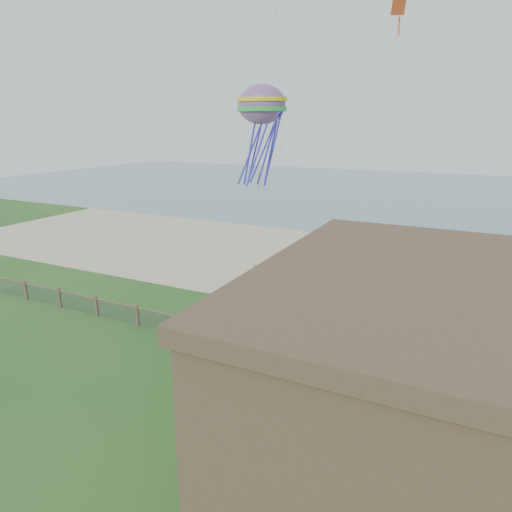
{
  "coord_description": "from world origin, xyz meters",
  "views": [
    {
      "loc": [
        10.09,
        -11.88,
        10.76
      ],
      "look_at": [
        0.29,
        8.0,
        4.33
      ],
      "focal_mm": 32.0,
      "sensor_mm": 36.0,
      "label": 1
    }
  ],
  "objects": [
    {
      "name": "ground",
      "position": [
        0.0,
        0.0,
        0.0
      ],
      "size": [
        160.0,
        160.0,
        0.0
      ],
      "primitive_type": "plane",
      "color": "#214F1B",
      "rests_on": "ground"
    },
    {
      "name": "sand_beach",
      "position": [
        0.0,
        22.0,
        0.0
      ],
      "size": [
        72.0,
        20.0,
        0.02
      ],
      "primitive_type": "cube",
      "color": "#C1B08B",
      "rests_on": "ground"
    },
    {
      "name": "ocean",
      "position": [
        0.0,
        66.0,
        0.0
      ],
      "size": [
        160.0,
        68.0,
        0.02
      ],
      "primitive_type": "cube",
      "color": "slate",
      "rests_on": "ground"
    },
    {
      "name": "chainlink_fence",
      "position": [
        0.0,
        6.0,
        0.55
      ],
      "size": [
        36.2,
        0.2,
        1.25
      ],
      "primitive_type": null,
      "color": "#51392D",
      "rests_on": "ground"
    },
    {
      "name": "picnic_table",
      "position": [
        8.53,
        3.88,
        0.38
      ],
      "size": [
        2.09,
        1.79,
        0.75
      ],
      "primitive_type": null,
      "rotation": [
        0.0,
        0.0,
        0.28
      ],
      "color": "brown",
      "rests_on": "ground"
    },
    {
      "name": "octopus_kite",
      "position": [
        -3.02,
        15.5,
        10.16
      ],
      "size": [
        3.53,
        2.62,
        6.92
      ],
      "primitive_type": null,
      "rotation": [
        0.0,
        0.0,
        0.07
      ],
      "color": "red"
    },
    {
      "name": "kite_red",
      "position": [
        4.45,
        18.43,
        17.0
      ],
      "size": [
        1.4,
        1.62,
        1.84
      ],
      "primitive_type": null,
      "rotation": [
        0.44,
        0.0,
        0.39
      ],
      "color": "#CD4D24"
    }
  ]
}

